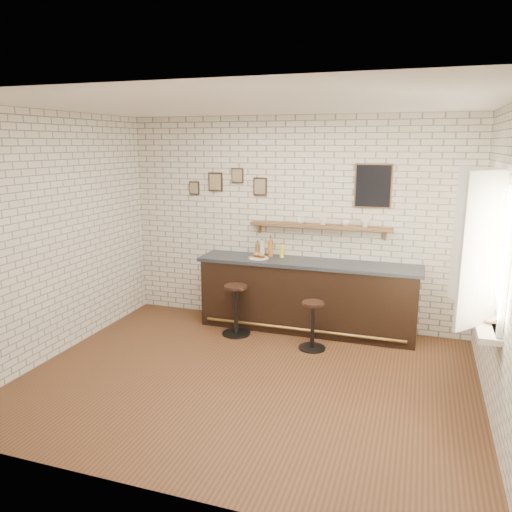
% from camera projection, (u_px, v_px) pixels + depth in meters
% --- Properties ---
extents(ground, '(5.00, 5.00, 0.00)m').
position_uv_depth(ground, '(248.00, 379.00, 5.67)').
color(ground, '#57341D').
rests_on(ground, ground).
extents(bar_counter, '(3.10, 0.65, 1.01)m').
position_uv_depth(bar_counter, '(307.00, 296.00, 7.04)').
color(bar_counter, black).
rests_on(bar_counter, ground).
extents(sandwich_plate, '(0.28, 0.28, 0.01)m').
position_uv_depth(sandwich_plate, '(259.00, 258.00, 7.09)').
color(sandwich_plate, white).
rests_on(sandwich_plate, bar_counter).
extents(ciabatta_sandwich, '(0.21, 0.15, 0.06)m').
position_uv_depth(ciabatta_sandwich, '(259.00, 255.00, 7.08)').
color(ciabatta_sandwich, '#B38749').
rests_on(ciabatta_sandwich, sandwich_plate).
extents(potato_chips, '(0.25, 0.17, 0.00)m').
position_uv_depth(potato_chips, '(258.00, 258.00, 7.09)').
color(potato_chips, '#C39044').
rests_on(potato_chips, sandwich_plate).
extents(bitters_bottle_brown, '(0.07, 0.07, 0.22)m').
position_uv_depth(bitters_bottle_brown, '(258.00, 249.00, 7.26)').
color(bitters_bottle_brown, brown).
rests_on(bitters_bottle_brown, bar_counter).
extents(bitters_bottle_white, '(0.06, 0.06, 0.25)m').
position_uv_depth(bitters_bottle_white, '(262.00, 249.00, 7.24)').
color(bitters_bottle_white, beige).
rests_on(bitters_bottle_white, bar_counter).
extents(bitters_bottle_amber, '(0.07, 0.07, 0.30)m').
position_uv_depth(bitters_bottle_amber, '(270.00, 248.00, 7.20)').
color(bitters_bottle_amber, '#A3531A').
rests_on(bitters_bottle_amber, bar_counter).
extents(condiment_bottle_yellow, '(0.06, 0.06, 0.21)m').
position_uv_depth(condiment_bottle_yellow, '(282.00, 251.00, 7.15)').
color(condiment_bottle_yellow, yellow).
rests_on(condiment_bottle_yellow, bar_counter).
extents(bar_stool_left, '(0.39, 0.39, 0.71)m').
position_uv_depth(bar_stool_left, '(236.00, 308.00, 6.90)').
color(bar_stool_left, black).
rests_on(bar_stool_left, ground).
extents(bar_stool_right, '(0.35, 0.35, 0.63)m').
position_uv_depth(bar_stool_right, '(313.00, 324.00, 6.42)').
color(bar_stool_right, black).
rests_on(bar_stool_right, ground).
extents(wall_shelf, '(2.00, 0.18, 0.18)m').
position_uv_depth(wall_shelf, '(319.00, 226.00, 6.97)').
color(wall_shelf, brown).
rests_on(wall_shelf, ground).
extents(shelf_cup_a, '(0.12, 0.12, 0.09)m').
position_uv_depth(shelf_cup_a, '(300.00, 220.00, 7.04)').
color(shelf_cup_a, white).
rests_on(shelf_cup_a, wall_shelf).
extents(shelf_cup_b, '(0.14, 0.14, 0.09)m').
position_uv_depth(shelf_cup_b, '(323.00, 222.00, 6.94)').
color(shelf_cup_b, white).
rests_on(shelf_cup_b, wall_shelf).
extents(shelf_cup_c, '(0.15, 0.15, 0.09)m').
position_uv_depth(shelf_cup_c, '(346.00, 223.00, 6.85)').
color(shelf_cup_c, white).
rests_on(shelf_cup_c, wall_shelf).
extents(shelf_cup_d, '(0.12, 0.12, 0.10)m').
position_uv_depth(shelf_cup_d, '(365.00, 223.00, 6.76)').
color(shelf_cup_d, white).
rests_on(shelf_cup_d, wall_shelf).
extents(back_wall_decor, '(2.96, 0.02, 0.56)m').
position_uv_depth(back_wall_decor, '(309.00, 185.00, 6.98)').
color(back_wall_decor, black).
rests_on(back_wall_decor, ground).
extents(window_sill, '(0.20, 1.35, 0.06)m').
position_uv_depth(window_sill, '(483.00, 318.00, 5.00)').
color(window_sill, white).
rests_on(window_sill, ground).
extents(casement_window, '(0.40, 1.30, 1.56)m').
position_uv_depth(casement_window, '(486.00, 244.00, 4.85)').
color(casement_window, white).
rests_on(casement_window, ground).
extents(book_lower, '(0.20, 0.26, 0.02)m').
position_uv_depth(book_lower, '(482.00, 318.00, 4.87)').
color(book_lower, tan).
rests_on(book_lower, window_sill).
extents(book_upper, '(0.24, 0.26, 0.02)m').
position_uv_depth(book_upper, '(483.00, 316.00, 4.87)').
color(book_upper, tan).
rests_on(book_upper, book_lower).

